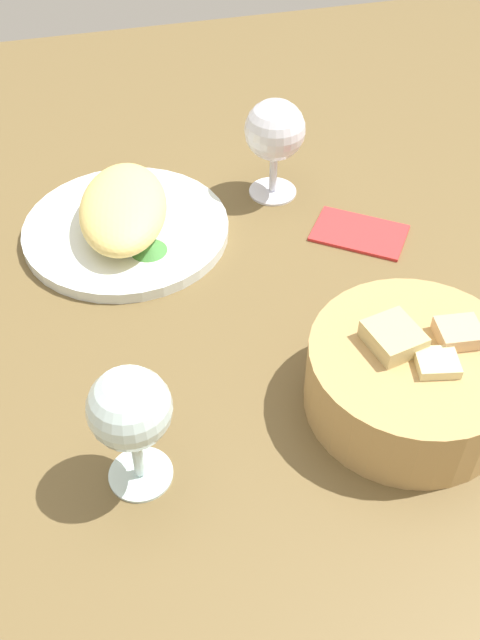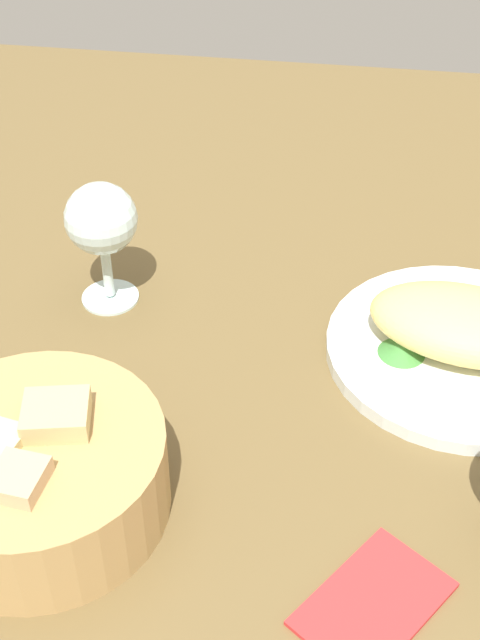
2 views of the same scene
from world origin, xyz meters
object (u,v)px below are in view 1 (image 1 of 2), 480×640
plate (126,229)px  bread_basket (412,376)px  wine_glass_near (130,413)px  folded_napkin (360,232)px  wine_glass_far (275,134)px

plate → bread_basket: 39.71cm
wine_glass_near → bread_basket: bearing=94.0°
bread_basket → folded_napkin: 26.29cm
bread_basket → plate: bearing=-145.6°
plate → bread_basket: bearing=34.4°
bread_basket → wine_glass_far: 37.02cm
bread_basket → wine_glass_far: wine_glass_far is taller
bread_basket → wine_glass_near: bearing=-86.0°
wine_glass_far → folded_napkin: (11.05, 7.80, -8.24)cm
plate → folded_napkin: plate is taller
plate → wine_glass_far: (-3.95, 19.66, 7.94)cm
bread_basket → wine_glass_far: bearing=-175.8°
wine_glass_near → plate: bearing=174.0°
plate → wine_glass_near: (34.46, -3.65, 8.27)cm
plate → folded_napkin: size_ratio=2.26×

